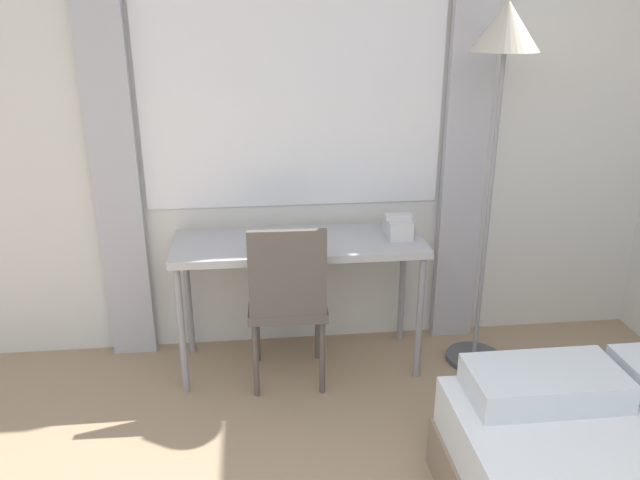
% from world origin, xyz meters
% --- Properties ---
extents(wall_back_with_window, '(5.45, 0.13, 2.70)m').
position_xyz_m(wall_back_with_window, '(0.02, 2.74, 1.35)').
color(wall_back_with_window, silver).
rests_on(wall_back_with_window, ground_plane).
extents(desk, '(1.32, 0.48, 0.74)m').
position_xyz_m(desk, '(0.14, 2.42, 0.68)').
color(desk, '#B2B2B7').
rests_on(desk, ground_plane).
extents(desk_chair, '(0.41, 0.41, 0.91)m').
position_xyz_m(desk_chair, '(0.06, 2.23, 0.51)').
color(desk_chair, '#59514C').
rests_on(desk_chair, ground_plane).
extents(standing_lamp, '(0.32, 0.32, 1.92)m').
position_xyz_m(standing_lamp, '(1.12, 2.35, 1.59)').
color(standing_lamp, '#4C4C51').
rests_on(standing_lamp, ground_plane).
extents(telephone, '(0.14, 0.19, 0.12)m').
position_xyz_m(telephone, '(0.66, 2.43, 0.80)').
color(telephone, silver).
rests_on(telephone, desk).
extents(book, '(0.31, 0.22, 0.02)m').
position_xyz_m(book, '(0.05, 2.37, 0.76)').
color(book, '#33664C').
rests_on(book, desk).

